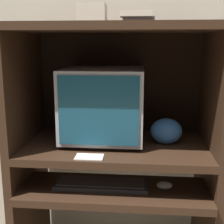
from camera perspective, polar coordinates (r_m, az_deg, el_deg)
The scene contains 11 objects.
wall_back at distance 1.90m, azimuth 1.62°, elevation 11.95°, with size 6.00×0.06×2.60m.
desk_base at distance 1.78m, azimuth 0.60°, elevation -18.87°, with size 1.00×0.59×0.62m.
desk_monitor_shelf at distance 1.65m, azimuth 0.74°, elevation -7.07°, with size 1.00×0.56×0.19m.
hutch_upper at distance 1.60m, azimuth 0.88°, elevation 8.48°, with size 1.00×0.56×0.60m.
crt_monitor at distance 1.64m, azimuth -1.58°, elevation 1.51°, with size 0.41×0.41×0.39m.
keyboard at distance 1.59m, azimuth -1.99°, elevation -13.00°, with size 0.46×0.15×0.03m.
mouse at distance 1.59m, azimuth 9.57°, elevation -13.07°, with size 0.08×0.05×0.03m.
snack_bag at distance 1.64m, azimuth 9.88°, elevation -3.46°, with size 0.16×0.12×0.13m.
book_stack at distance 1.63m, azimuth 4.69°, elevation 16.78°, with size 0.17×0.12×0.07m.
paper_card at distance 1.45m, azimuth -4.17°, elevation -8.18°, with size 0.13×0.08×0.00m.
storage_box at distance 1.58m, azimuth -3.67°, elevation 17.40°, with size 0.14×0.12×0.10m.
Camera 1 is at (0.12, -1.27, 1.31)m, focal length 50.00 mm.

